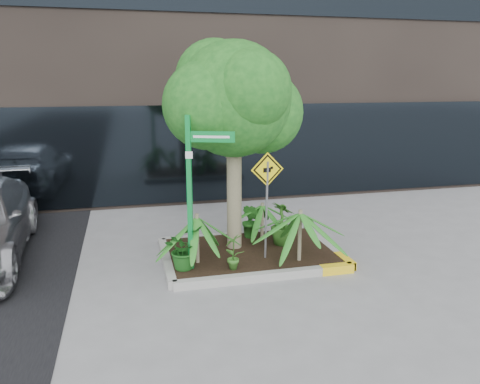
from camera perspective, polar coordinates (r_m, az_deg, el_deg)
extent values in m
plane|color=gray|center=(8.82, 0.47, -8.78)|extent=(80.00, 80.00, 0.00)
cube|color=#9E9E99|center=(10.11, -0.40, -5.35)|extent=(3.20, 0.15, 0.15)
cube|color=#9E9E99|center=(8.13, 3.28, -10.23)|extent=(3.20, 0.15, 0.15)
cube|color=#9E9E99|center=(8.85, -8.93, -8.33)|extent=(0.15, 2.20, 0.15)
cube|color=#9E9E99|center=(9.62, 10.53, -6.58)|extent=(0.15, 2.20, 0.15)
cube|color=yellow|center=(8.58, 11.71, -9.19)|extent=(0.60, 0.17, 0.15)
cube|color=black|center=(9.09, 1.23, -7.26)|extent=(3.05, 2.05, 0.06)
cylinder|color=gray|center=(8.92, -0.71, 0.42)|extent=(0.28, 0.28, 2.65)
cylinder|color=gray|center=(8.77, -0.17, 6.64)|extent=(0.50, 0.14, 0.86)
sphere|color=#18571A|center=(8.69, -0.75, 11.24)|extent=(2.12, 2.12, 2.12)
sphere|color=#18571A|center=(9.12, 2.71, 9.67)|extent=(1.59, 1.59, 1.59)
sphere|color=#18571A|center=(8.42, -4.04, 10.53)|extent=(1.59, 1.59, 1.59)
sphere|color=#18571A|center=(8.22, 1.34, 12.33)|extent=(1.41, 1.41, 1.41)
sphere|color=#18571A|center=(9.06, -3.08, 13.55)|extent=(1.50, 1.50, 1.50)
cylinder|color=gray|center=(8.51, 7.29, -5.25)|extent=(0.07, 0.07, 0.95)
cylinder|color=gray|center=(8.37, -5.25, -5.64)|extent=(0.07, 0.07, 0.91)
cylinder|color=gray|center=(9.69, 2.72, -3.44)|extent=(0.07, 0.07, 0.74)
imported|color=#174F16|center=(8.19, -6.93, -6.82)|extent=(0.91, 0.91, 0.73)
imported|color=#2C631D|center=(9.31, 5.25, -3.80)|extent=(0.65, 0.65, 0.86)
imported|color=#336E22|center=(8.11, -0.80, -7.18)|extent=(0.49, 0.49, 0.66)
imported|color=#205C1A|center=(9.65, 1.33, -3.53)|extent=(0.51, 0.51, 0.73)
cube|color=#0D953A|center=(7.91, -6.15, -0.82)|extent=(0.10, 0.10, 2.80)
cube|color=#0D953A|center=(7.65, -3.55, 6.74)|extent=(0.74, 0.29, 0.18)
cube|color=#0D953A|center=(8.07, -5.81, 8.48)|extent=(0.29, 0.74, 0.18)
cube|color=white|center=(7.63, -3.52, 6.72)|extent=(0.56, 0.21, 0.04)
cube|color=white|center=(8.07, -5.91, 8.47)|extent=(0.21, 0.56, 0.04)
cube|color=white|center=(7.72, -6.24, 4.50)|extent=(0.11, 0.04, 0.12)
cylinder|color=slate|center=(8.41, 3.24, -2.31)|extent=(0.05, 0.12, 1.81)
cube|color=yellow|center=(8.22, 3.35, 2.77)|extent=(0.61, 0.06, 0.61)
cube|color=black|center=(8.21, 3.37, 2.76)|extent=(0.54, 0.04, 0.54)
cube|color=yellow|center=(8.20, 3.38, 2.75)|extent=(0.46, 0.04, 0.46)
cube|color=black|center=(8.20, 3.32, 2.68)|extent=(0.14, 0.01, 0.08)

